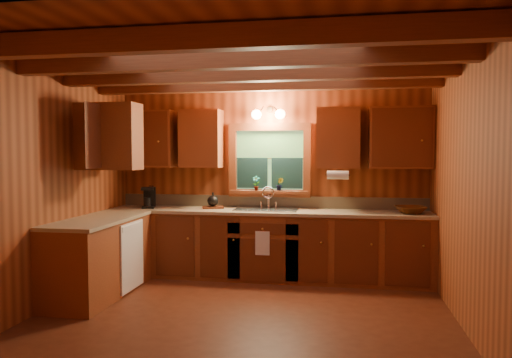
{
  "coord_description": "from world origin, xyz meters",
  "views": [
    {
      "loc": [
        0.97,
        -4.71,
        1.65
      ],
      "look_at": [
        0.0,
        0.8,
        1.35
      ],
      "focal_mm": 34.31,
      "sensor_mm": 36.0,
      "label": 1
    }
  ],
  "objects_px": {
    "coffee_maker": "(149,198)",
    "cutting_board": "(213,207)",
    "wicker_basket": "(410,210)",
    "sink": "(267,213)"
  },
  "relations": [
    {
      "from": "cutting_board",
      "to": "wicker_basket",
      "type": "distance_m",
      "value": 2.56
    },
    {
      "from": "wicker_basket",
      "to": "sink",
      "type": "bearing_deg",
      "value": 177.73
    },
    {
      "from": "coffee_maker",
      "to": "wicker_basket",
      "type": "bearing_deg",
      "value": -18.91
    },
    {
      "from": "cutting_board",
      "to": "wicker_basket",
      "type": "xyz_separation_m",
      "value": [
        2.55,
        -0.13,
        0.03
      ]
    },
    {
      "from": "coffee_maker",
      "to": "wicker_basket",
      "type": "relative_size",
      "value": 0.76
    },
    {
      "from": "coffee_maker",
      "to": "cutting_board",
      "type": "height_order",
      "value": "coffee_maker"
    },
    {
      "from": "sink",
      "to": "wicker_basket",
      "type": "distance_m",
      "value": 1.81
    },
    {
      "from": "sink",
      "to": "coffee_maker",
      "type": "height_order",
      "value": "sink"
    },
    {
      "from": "coffee_maker",
      "to": "wicker_basket",
      "type": "xyz_separation_m",
      "value": [
        3.42,
        -0.01,
        -0.09
      ]
    },
    {
      "from": "wicker_basket",
      "to": "cutting_board",
      "type": "bearing_deg",
      "value": 177.04
    }
  ]
}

